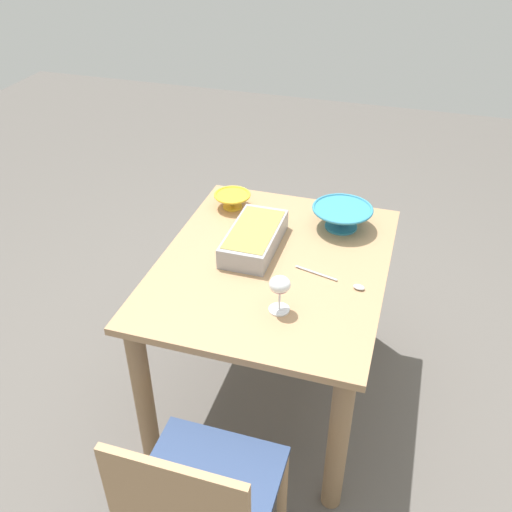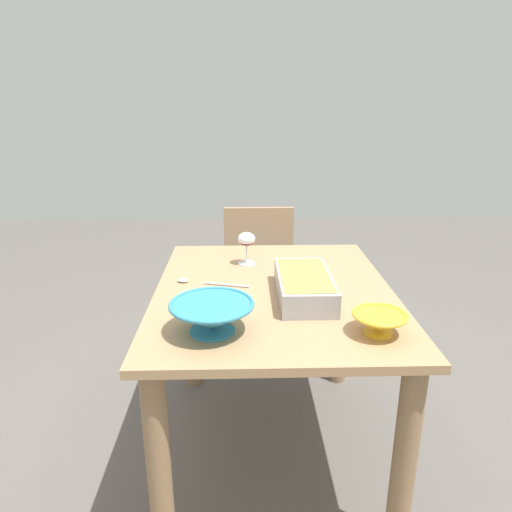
{
  "view_description": "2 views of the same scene",
  "coord_description": "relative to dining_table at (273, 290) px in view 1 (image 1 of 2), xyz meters",
  "views": [
    {
      "loc": [
        -1.79,
        -0.48,
        2.03
      ],
      "look_at": [
        -0.03,
        0.06,
        0.77
      ],
      "focal_mm": 39.81,
      "sensor_mm": 36.0,
      "label": 1
    },
    {
      "loc": [
        1.63,
        -0.11,
        1.41
      ],
      "look_at": [
        -0.13,
        -0.06,
        0.82
      ],
      "focal_mm": 32.67,
      "sensor_mm": 36.0,
      "label": 2
    }
  ],
  "objects": [
    {
      "name": "mixing_bowl",
      "position": [
        0.37,
        0.3,
        0.18
      ],
      "size": [
        0.17,
        0.17,
        0.07
      ],
      "color": "yellow",
      "rests_on": "dining_table"
    },
    {
      "name": "chair",
      "position": [
        -0.91,
        -0.02,
        -0.13
      ],
      "size": [
        0.43,
        0.43,
        0.81
      ],
      "color": "#334772",
      "rests_on": "ground_plane"
    },
    {
      "name": "ground_plane",
      "position": [
        0.0,
        0.0,
        -0.58
      ],
      "size": [
        8.0,
        8.0,
        0.0
      ],
      "primitive_type": "plane",
      "color": "#5B5651"
    },
    {
      "name": "serving_spoon",
      "position": [
        -0.06,
        -0.29,
        0.15
      ],
      "size": [
        0.09,
        0.28,
        0.01
      ],
      "color": "silver",
      "rests_on": "dining_table"
    },
    {
      "name": "casserole_dish",
      "position": [
        0.08,
        0.1,
        0.19
      ],
      "size": [
        0.38,
        0.19,
        0.09
      ],
      "color": "#99999E",
      "rests_on": "dining_table"
    },
    {
      "name": "wine_glass",
      "position": [
        -0.28,
        -0.1,
        0.25
      ],
      "size": [
        0.08,
        0.08,
        0.14
      ],
      "color": "white",
      "rests_on": "dining_table"
    },
    {
      "name": "dining_table",
      "position": [
        0.0,
        0.0,
        0.0
      ],
      "size": [
        1.1,
        0.89,
        0.73
      ],
      "color": "tan",
      "rests_on": "ground_plane"
    },
    {
      "name": "small_bowl",
      "position": [
        0.34,
        -0.21,
        0.2
      ],
      "size": [
        0.26,
        0.26,
        0.1
      ],
      "color": "teal",
      "rests_on": "dining_table"
    }
  ]
}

